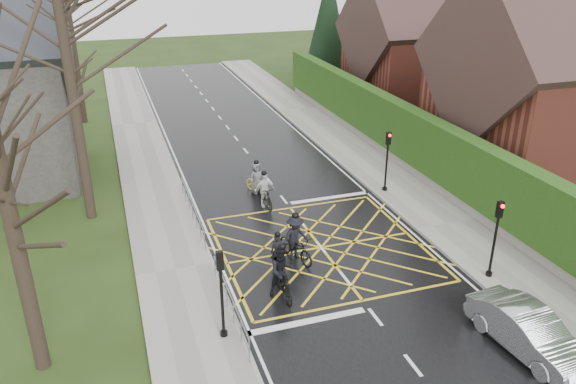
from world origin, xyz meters
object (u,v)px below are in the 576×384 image
cyclist_front (265,194)px  cyclist_mid (296,242)px  cyclist_back (283,276)px  cyclist_lead (257,182)px  car (528,332)px  cyclist_rear (278,258)px

cyclist_front → cyclist_mid: bearing=-97.3°
cyclist_back → cyclist_lead: bearing=81.0°
cyclist_mid → car: cyclist_mid is taller
cyclist_mid → car: 8.96m
cyclist_back → cyclist_mid: cyclist_back is taller
cyclist_mid → car: bearing=-74.0°
cyclist_rear → cyclist_front: bearing=96.6°
cyclist_back → car: size_ratio=0.50×
cyclist_back → cyclist_lead: (1.54, 8.94, -0.18)m
cyclist_lead → car: size_ratio=0.46×
cyclist_rear → cyclist_mid: bearing=49.3°
cyclist_rear → cyclist_front: (1.10, 5.61, 0.15)m
cyclist_back → cyclist_mid: 2.56m
cyclist_lead → cyclist_mid: bearing=-112.7°
cyclist_rear → cyclist_back: size_ratio=0.84×
cyclist_back → cyclist_mid: (1.26, 2.23, -0.05)m
car → cyclist_back: bearing=134.1°
cyclist_lead → cyclist_rear: bearing=-119.5°
cyclist_back → car: cyclist_back is taller
cyclist_front → cyclist_lead: size_ratio=0.97×
cyclist_back → cyclist_front: (1.46, 7.29, -0.12)m
cyclist_back → car: 8.13m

